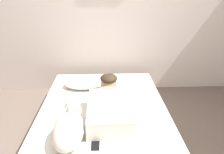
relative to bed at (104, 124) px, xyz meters
The scene contains 7 objects.
back_wall 1.66m from the bed, 87.65° to the left, with size 4.70×0.12×2.50m.
bed is the anchor object (origin of this frame).
pillow 0.66m from the bed, 113.21° to the left, with size 0.52×0.32×0.11m, color white.
person_lying 0.29m from the bed, 20.30° to the right, with size 0.43×0.92×0.27m.
dog 0.58m from the bed, 124.80° to the right, with size 0.26×0.57×0.21m.
coffee_cup 0.52m from the bed, 61.12° to the left, with size 0.12×0.09×0.07m.
cell_phone 0.55m from the bed, 97.56° to the right, with size 0.07×0.14×0.01m, color black.
Camera 1 is at (-0.04, -1.47, 1.56)m, focal length 33.97 mm.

